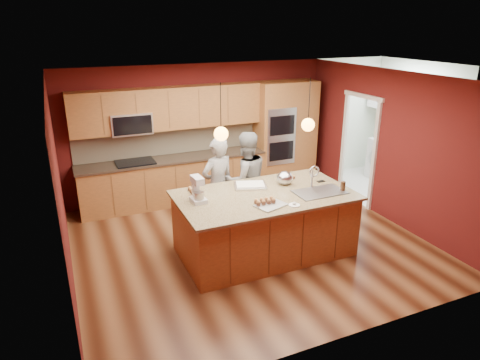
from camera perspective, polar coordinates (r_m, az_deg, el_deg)
name	(u,v)px	position (r m, az deg, el deg)	size (l,w,h in m)	color
floor	(249,243)	(7.19, 1.26, -8.39)	(5.50, 5.50, 0.00)	#421F0F
ceiling	(251,77)	(6.35, 1.46, 13.51)	(5.50, 5.50, 0.00)	white
wall_back	(199,131)	(8.89, -5.46, 6.53)	(5.50, 5.50, 0.00)	#511311
wall_front	(350,235)	(4.67, 14.41, -7.08)	(5.50, 5.50, 0.00)	#511311
wall_left	(60,192)	(6.09, -22.85, -1.52)	(5.00, 5.00, 0.00)	#511311
wall_right	(389,147)	(8.15, 19.25, 4.21)	(5.00, 5.00, 0.00)	#511311
cabinet_run	(171,155)	(8.57, -9.16, 3.30)	(3.74, 0.64, 2.30)	brown
oven_column	(285,135)	(9.39, 5.98, 6.00)	(1.30, 0.62, 2.30)	brown
doorway_trim	(358,151)	(8.79, 15.48, 3.70)	(0.08, 1.11, 2.20)	silver
laundry_room	(412,97)	(9.96, 21.96, 10.19)	(2.60, 2.70, 2.70)	beige
pendant_left	(221,134)	(5.94, -2.54, 6.20)	(0.20, 0.20, 0.80)	black
pendant_right	(308,125)	(6.56, 9.06, 7.32)	(0.20, 0.20, 0.80)	black
island	(265,223)	(6.73, 3.40, -5.69)	(2.69, 1.50, 1.37)	brown
person_left	(218,185)	(7.29, -2.98, -0.73)	(0.61, 0.40, 1.68)	black
person_right	(246,180)	(7.47, 0.74, 0.00)	(0.84, 0.65, 1.72)	gray
stand_mixer	(198,191)	(6.22, -5.65, -1.47)	(0.21, 0.29, 0.38)	silver
sheet_cake	(250,185)	(6.80, 1.37, -0.71)	(0.60, 0.52, 0.05)	white
cooling_rack	(271,205)	(6.12, 4.12, -3.36)	(0.43, 0.31, 0.02)	#AFB2B6
mixing_bowl	(285,178)	(6.92, 5.99, 0.27)	(0.26, 0.26, 0.22)	#B9BAC0
plate	(294,205)	(6.16, 7.25, -3.34)	(0.16, 0.16, 0.01)	white
tumbler	(343,186)	(6.81, 13.56, -0.80)	(0.08, 0.08, 0.15)	#341D0D
phone	(321,181)	(7.14, 10.74, -0.17)	(0.13, 0.07, 0.01)	black
cupcakes_left	(194,190)	(6.62, -6.20, -1.32)	(0.15, 0.23, 0.07)	#B47B45
cupcakes_rack	(265,201)	(6.15, 3.35, -2.77)	(0.32, 0.16, 0.07)	#B47B45
cupcakes_right	(289,175)	(7.26, 6.50, 0.62)	(0.14, 0.28, 0.06)	#B47B45
washer	(408,164)	(9.96, 21.45, 1.95)	(0.69, 0.71, 1.11)	silver
dryer	(384,159)	(10.47, 18.66, 2.63)	(0.58, 0.60, 0.93)	silver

